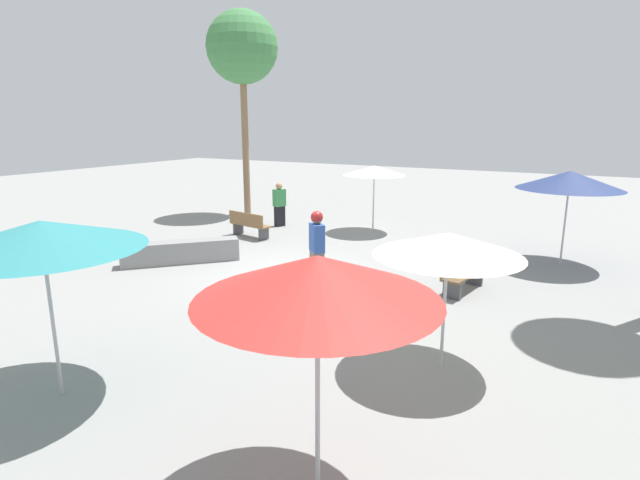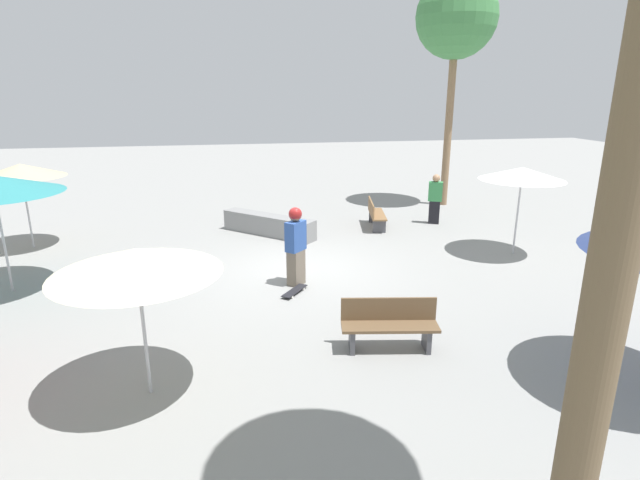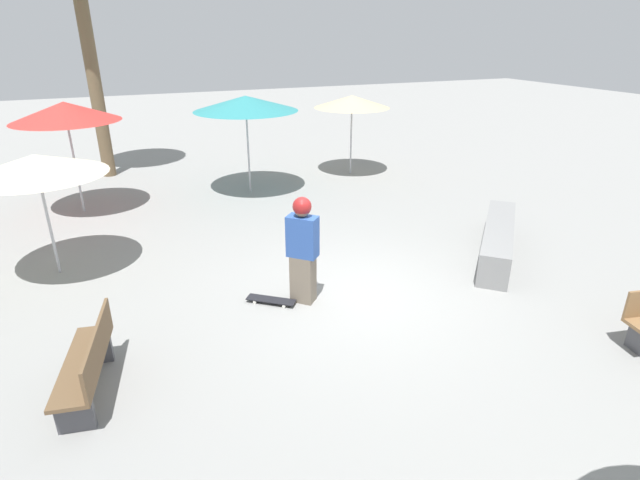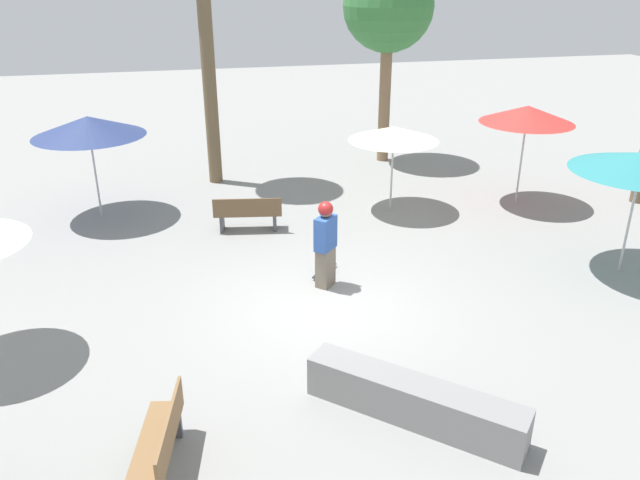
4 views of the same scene
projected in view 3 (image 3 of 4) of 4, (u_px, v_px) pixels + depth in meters
name	position (u px, v px, depth m)	size (l,w,h in m)	color
ground_plane	(356.00, 295.00, 8.27)	(60.00, 60.00, 0.00)	gray
skater_main	(303.00, 247.00, 7.76)	(0.52, 0.51, 1.76)	#726656
skateboard	(271.00, 300.00, 8.02)	(0.75, 0.65, 0.07)	black
concrete_ledge	(498.00, 240.00, 9.66)	(2.52, 2.61, 0.61)	gray
bench_far	(88.00, 363.00, 5.91)	(0.71, 1.65, 0.85)	#47474C
shade_umbrella_cream	(36.00, 165.00, 8.29)	(2.26, 2.26, 2.17)	#B7B7BC
shade_umbrella_teal	(246.00, 103.00, 12.65)	(2.67, 2.67, 2.52)	#B7B7BC
shade_umbrella_tan	(352.00, 102.00, 14.47)	(2.21, 2.21, 2.31)	#B7B7BC
shade_umbrella_red	(65.00, 112.00, 11.15)	(2.37, 2.37, 2.59)	#B7B7BC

